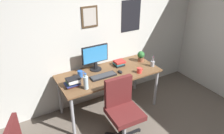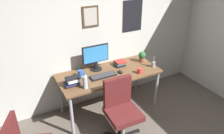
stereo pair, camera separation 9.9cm
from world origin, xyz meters
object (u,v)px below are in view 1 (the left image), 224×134
Objects in this scene: water_bottle at (86,82)px; coffee_mug_far at (139,70)px; book_stack_right at (119,63)px; monitor at (95,57)px; pen_cup at (152,63)px; book_stack_left at (73,82)px; keyboard at (103,76)px; office_chair at (122,107)px; computer_mouse at (120,72)px; potted_plant at (141,56)px; coffee_mug_near at (80,74)px.

coffee_mug_far is at bearing 0.12° from water_bottle.
monitor is at bearing 170.30° from book_stack_right.
pen_cup reaches higher than book_stack_left.
coffee_mug_far is 0.35m from pen_cup.
monitor is at bearing 30.11° from book_stack_left.
keyboard is 1.70× the size of water_bottle.
office_chair reaches higher than keyboard.
book_stack_right reaches higher than computer_mouse.
keyboard is 0.47m from book_stack_right.
keyboard is 2.21× the size of potted_plant.
coffee_mug_far is (0.28, -0.15, 0.03)m from computer_mouse.
book_stack_right is at bearing 26.15° from water_bottle.
water_bottle is 1.30m from pen_cup.
keyboard is 0.43m from water_bottle.
book_stack_left is 0.97m from book_stack_right.
keyboard is 0.92m from pen_cup.
book_stack_right is (-0.49, 0.31, -0.01)m from pen_cup.
coffee_mug_far is (0.58, -0.46, -0.20)m from monitor.
office_chair is 0.93m from book_stack_right.
monitor is at bearing 171.89° from potted_plant.
potted_plant reaches higher than book_stack_right.
book_stack_left is at bearing -149.89° from monitor.
book_stack_left is at bearing -134.97° from coffee_mug_near.
pen_cup is at bearing -77.91° from potted_plant.
water_bottle is 1.29× the size of potted_plant.
computer_mouse is 0.65m from coffee_mug_near.
computer_mouse is at bearing -45.98° from monitor.
office_chair reaches higher than pen_cup.
coffee_mug_near is 0.74m from book_stack_right.
pen_cup is 1.06× the size of book_stack_right.
computer_mouse is 0.70m from water_bottle.
book_stack_right is at bearing 26.41° from keyboard.
monitor is at bearing 134.02° from computer_mouse.
pen_cup is (0.91, -0.10, 0.04)m from keyboard.
pen_cup reaches higher than potted_plant.
monitor is 1.82× the size of water_bottle.
monitor is 1.01m from pen_cup.
office_chair is 0.74m from coffee_mug_far.
book_stack_left reaches higher than book_stack_right.
potted_plant is at bearing 7.49° from book_stack_left.
office_chair is at bearing -89.90° from keyboard.
keyboard is 3.60× the size of coffee_mug_near.
pen_cup is 0.58m from book_stack_right.
computer_mouse is 0.58× the size of book_stack_right.
coffee_mug_near is (-0.32, 0.18, 0.04)m from keyboard.
coffee_mug_near is 0.63× the size of book_stack_right.
computer_mouse is at bearing -5.17° from keyboard.
water_bottle is at bearing -99.42° from coffee_mug_near.
computer_mouse is at bearing -117.40° from book_stack_right.
office_chair is 5.04× the size of book_stack_right.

